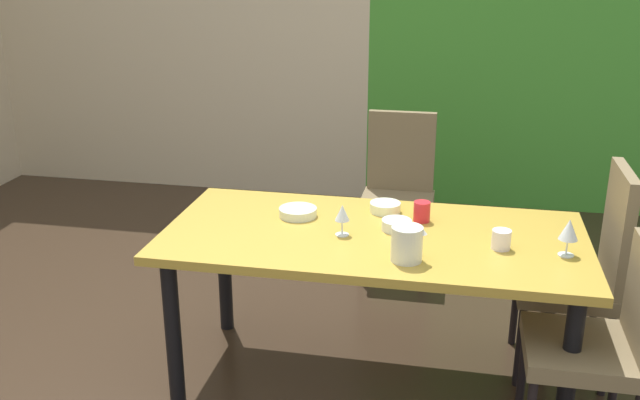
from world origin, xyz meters
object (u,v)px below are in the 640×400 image
Objects in this scene: serving_bowl_center at (298,212)px; pitcher_north at (407,244)px; wine_glass_rear at (569,230)px; cup_corner at (422,212)px; chair_head_far at (398,186)px; serving_bowl_left at (397,225)px; cup_east at (501,239)px; chair_right_near at (604,338)px; dining_table at (373,251)px; chair_right_far at (586,266)px; serving_bowl_south at (385,207)px; wine_glass_front at (342,214)px.

serving_bowl_center is 1.22× the size of pitcher_north.
serving_bowl_center is at bearing 169.32° from wine_glass_rear.
serving_bowl_center is at bearing -174.91° from cup_corner.
wine_glass_rear is (0.81, -1.41, 0.33)m from chair_head_far.
wine_glass_rear reaches higher than serving_bowl_center.
serving_bowl_left reaches higher than serving_bowl_center.
serving_bowl_center is 2.14× the size of cup_east.
chair_right_near is at bearing -17.94° from serving_bowl_center.
dining_table is 0.35m from pitcher_north.
serving_bowl_left is (0.09, 0.06, 0.11)m from dining_table.
pitcher_north is (0.54, -0.40, 0.05)m from serving_bowl_center.
chair_right_far reaches higher than pitcher_north.
serving_bowl_center is (-1.31, 0.43, 0.27)m from chair_right_near.
chair_right_near is 9.61× the size of cup_corner.
serving_bowl_left is at bearing -9.65° from serving_bowl_center.
chair_right_near reaches higher than serving_bowl_center.
dining_table is 0.30m from serving_bowl_south.
chair_right_near is (0.94, -0.29, -0.16)m from dining_table.
dining_table is 1.00m from chair_right_far.
serving_bowl_south is 1.77× the size of cup_east.
serving_bowl_center is (-0.37, 0.14, 0.11)m from dining_table.
chair_head_far is 11.94× the size of cup_east.
cup_corner is at bearing 5.09° from serving_bowl_center.
pitcher_north reaches higher than serving_bowl_left.
dining_table is 0.30m from cup_corner.
chair_head_far is at bearing 84.89° from wine_glass_front.
wine_glass_rear is 1.07× the size of serving_bowl_south.
cup_corner is at bearing -26.86° from serving_bowl_south.
chair_right_near reaches higher than serving_bowl_south.
serving_bowl_left is at bearing -127.96° from cup_corner.
serving_bowl_center is at bearing 159.99° from dining_table.
chair_head_far is 5.57× the size of serving_bowl_center.
serving_bowl_south is at bearing 58.50° from chair_right_near.
wine_glass_rear is 0.89× the size of serving_bowl_center.
chair_right_near is 6.77× the size of serving_bowl_left.
wine_glass_rear is 0.66m from pitcher_north.
wine_glass_rear reaches higher than serving_bowl_left.
cup_corner reaches higher than cup_east.
wine_glass_rear is at bearing 35.21° from chair_right_near.
pitcher_north is at bearing -77.45° from serving_bowl_left.
serving_bowl_center is (-1.33, -0.15, 0.22)m from chair_right_far.
serving_bowl_left is at bearing 67.79° from chair_right_near.
wine_glass_front is at bearing 107.39° from chair_right_far.
chair_right_far is 6.53× the size of wine_glass_rear.
serving_bowl_left reaches higher than dining_table.
dining_table is 0.83m from wine_glass_rear.
chair_right_far is 0.58m from chair_right_near.
cup_east is at bearing -15.41° from serving_bowl_left.
wine_glass_rear reaches higher than pitcher_north.
cup_corner is (0.10, 0.13, 0.02)m from serving_bowl_left.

